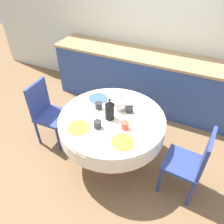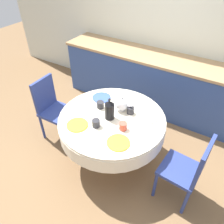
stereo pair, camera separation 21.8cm
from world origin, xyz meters
name	(u,v)px [view 2 (the right image)]	position (x,y,z in m)	size (l,w,h in m)	color
ground_plane	(112,157)	(0.00, 0.00, 0.00)	(12.00, 12.00, 0.00)	brown
wall_back	(171,27)	(0.00, 1.74, 1.30)	(7.00, 0.05, 2.60)	beige
kitchen_counter	(156,83)	(0.00, 1.40, 0.47)	(3.24, 0.64, 0.94)	#2D4784
dining_table	(112,125)	(0.00, 0.00, 0.60)	(1.28, 1.28, 0.73)	olive
chair_left	(188,169)	(0.98, -0.07, 0.52)	(0.43, 0.43, 0.93)	navy
chair_right	(52,106)	(-0.98, -0.03, 0.52)	(0.41, 0.41, 0.93)	navy
plate_near_left	(77,125)	(-0.26, -0.32, 0.74)	(0.24, 0.24, 0.01)	yellow
cup_near_left	(96,123)	(-0.07, -0.22, 0.77)	(0.09, 0.09, 0.09)	#28282D
plate_near_right	(118,143)	(0.27, -0.32, 0.74)	(0.24, 0.24, 0.01)	yellow
cup_near_right	(123,126)	(0.21, -0.11, 0.77)	(0.09, 0.09, 0.09)	#CC4C3D
plate_far_left	(101,98)	(-0.32, 0.26, 0.74)	(0.24, 0.24, 0.01)	#3856AD
cup_far_left	(100,105)	(-0.22, 0.08, 0.77)	(0.09, 0.09, 0.09)	#28282D
plate_far_right	(147,117)	(0.36, 0.22, 0.74)	(0.24, 0.24, 0.01)	white
cup_far_right	(130,110)	(0.15, 0.18, 0.77)	(0.09, 0.09, 0.09)	#28282D
coffee_carafe	(110,110)	(-0.02, -0.02, 0.85)	(0.11, 0.11, 0.28)	black
teapot	(122,104)	(0.03, 0.18, 0.82)	(0.22, 0.16, 0.21)	white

